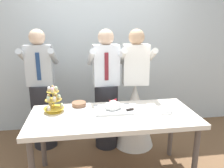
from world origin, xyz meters
TOP-DOWN VIEW (x-y plane):
  - rear_wall at (0.00, 1.44)m, footprint 5.20×0.10m
  - dessert_table at (0.00, 0.00)m, footprint 1.80×0.80m
  - cupcake_stand at (-0.64, 0.17)m, footprint 0.23×0.23m
  - main_cake_tray at (0.02, 0.10)m, footprint 0.43×0.31m
  - plate_stack at (0.57, -0.02)m, footprint 0.18×0.18m
  - round_cake at (-0.37, 0.28)m, footprint 0.24×0.24m
  - person_groom at (0.01, 0.69)m, footprint 0.48×0.51m
  - person_bride at (0.41, 0.67)m, footprint 0.56×0.56m
  - person_guest at (-0.87, 0.81)m, footprint 0.47×0.50m

SIDE VIEW (x-z plane):
  - person_bride at x=0.41m, z-range -0.25..1.41m
  - dessert_table at x=0.00m, z-range 0.31..1.09m
  - person_groom at x=0.01m, z-range -0.08..1.58m
  - person_guest at x=-0.87m, z-range -0.08..1.58m
  - plate_stack at x=0.57m, z-range 0.78..0.82m
  - round_cake at x=-0.37m, z-range 0.77..0.83m
  - main_cake_tray at x=0.02m, z-range 0.75..0.88m
  - cupcake_stand at x=-0.64m, z-range 0.75..1.06m
  - rear_wall at x=0.00m, z-range 0.00..2.90m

